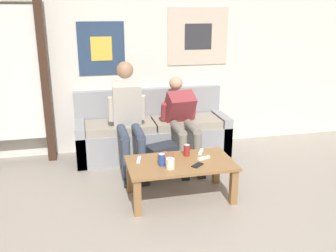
{
  "coord_description": "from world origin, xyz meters",
  "views": [
    {
      "loc": [
        -0.99,
        -2.08,
        1.91
      ],
      "look_at": [
        -0.08,
        1.79,
        0.65
      ],
      "focal_mm": 40.0,
      "sensor_mm": 36.0,
      "label": 1
    }
  ],
  "objects_px": {
    "backpack": "(163,161)",
    "game_controller_far_center": "(201,152)",
    "drink_can_blue": "(162,160)",
    "cell_phone": "(197,165)",
    "drink_can_red": "(187,150)",
    "game_controller_near_right": "(204,158)",
    "ceramic_bowl": "(166,156)",
    "couch": "(153,133)",
    "game_controller_near_left": "(139,160)",
    "person_seated_adult": "(128,113)",
    "pillar_candle": "(170,163)",
    "person_seated_teen": "(182,118)",
    "coffee_table": "(180,168)"
  },
  "relations": [
    {
      "from": "pillar_candle",
      "to": "game_controller_near_right",
      "type": "distance_m",
      "value": 0.43
    },
    {
      "from": "game_controller_near_right",
      "to": "cell_phone",
      "type": "bearing_deg",
      "value": -128.08
    },
    {
      "from": "ceramic_bowl",
      "to": "game_controller_near_left",
      "type": "relative_size",
      "value": 1.15
    },
    {
      "from": "couch",
      "to": "drink_can_red",
      "type": "relative_size",
      "value": 16.26
    },
    {
      "from": "drink_can_blue",
      "to": "backpack",
      "type": "bearing_deg",
      "value": 76.83
    },
    {
      "from": "game_controller_near_left",
      "to": "cell_phone",
      "type": "height_order",
      "value": "game_controller_near_left"
    },
    {
      "from": "person_seated_adult",
      "to": "backpack",
      "type": "bearing_deg",
      "value": -42.5
    },
    {
      "from": "person_seated_adult",
      "to": "game_controller_far_center",
      "type": "bearing_deg",
      "value": -47.06
    },
    {
      "from": "coffee_table",
      "to": "backpack",
      "type": "bearing_deg",
      "value": 94.96
    },
    {
      "from": "backpack",
      "to": "game_controller_near_left",
      "type": "bearing_deg",
      "value": -126.67
    },
    {
      "from": "ceramic_bowl",
      "to": "cell_phone",
      "type": "xyz_separation_m",
      "value": [
        0.27,
        -0.24,
        -0.03
      ]
    },
    {
      "from": "drink_can_blue",
      "to": "person_seated_adult",
      "type": "bearing_deg",
      "value": 101.68
    },
    {
      "from": "game_controller_near_left",
      "to": "coffee_table",
      "type": "bearing_deg",
      "value": -17.1
    },
    {
      "from": "game_controller_near_left",
      "to": "game_controller_near_right",
      "type": "relative_size",
      "value": 1.01
    },
    {
      "from": "cell_phone",
      "to": "person_seated_adult",
      "type": "bearing_deg",
      "value": 117.33
    },
    {
      "from": "person_seated_teen",
      "to": "drink_can_blue",
      "type": "height_order",
      "value": "person_seated_teen"
    },
    {
      "from": "cell_phone",
      "to": "game_controller_far_center",
      "type": "bearing_deg",
      "value": 66.27
    },
    {
      "from": "pillar_candle",
      "to": "game_controller_near_left",
      "type": "relative_size",
      "value": 0.78
    },
    {
      "from": "person_seated_adult",
      "to": "drink_can_blue",
      "type": "bearing_deg",
      "value": -78.32
    },
    {
      "from": "coffee_table",
      "to": "game_controller_near_left",
      "type": "relative_size",
      "value": 7.37
    },
    {
      "from": "ceramic_bowl",
      "to": "cell_phone",
      "type": "relative_size",
      "value": 1.17
    },
    {
      "from": "ceramic_bowl",
      "to": "drink_can_blue",
      "type": "bearing_deg",
      "value": -117.02
    },
    {
      "from": "person_seated_adult",
      "to": "backpack",
      "type": "distance_m",
      "value": 0.71
    },
    {
      "from": "drink_can_red",
      "to": "game_controller_far_center",
      "type": "xyz_separation_m",
      "value": [
        0.17,
        0.04,
        -0.05
      ]
    },
    {
      "from": "game_controller_far_center",
      "to": "ceramic_bowl",
      "type": "bearing_deg",
      "value": -168.68
    },
    {
      "from": "couch",
      "to": "ceramic_bowl",
      "type": "xyz_separation_m",
      "value": [
        -0.08,
        -1.17,
        0.14
      ]
    },
    {
      "from": "person_seated_adult",
      "to": "game_controller_far_center",
      "type": "xyz_separation_m",
      "value": [
        0.69,
        -0.74,
        -0.28
      ]
    },
    {
      "from": "person_seated_teen",
      "to": "game_controller_near_right",
      "type": "relative_size",
      "value": 7.2
    },
    {
      "from": "drink_can_red",
      "to": "game_controller_near_right",
      "type": "relative_size",
      "value": 0.84
    },
    {
      "from": "couch",
      "to": "game_controller_far_center",
      "type": "distance_m",
      "value": 1.15
    },
    {
      "from": "backpack",
      "to": "game_controller_far_center",
      "type": "relative_size",
      "value": 2.89
    },
    {
      "from": "coffee_table",
      "to": "ceramic_bowl",
      "type": "bearing_deg",
      "value": 139.83
    },
    {
      "from": "pillar_candle",
      "to": "drink_can_blue",
      "type": "distance_m",
      "value": 0.11
    },
    {
      "from": "couch",
      "to": "drink_can_red",
      "type": "distance_m",
      "value": 1.16
    },
    {
      "from": "game_controller_near_right",
      "to": "drink_can_red",
      "type": "bearing_deg",
      "value": 138.59
    },
    {
      "from": "backpack",
      "to": "drink_can_blue",
      "type": "height_order",
      "value": "drink_can_blue"
    },
    {
      "from": "person_seated_adult",
      "to": "game_controller_near_right",
      "type": "height_order",
      "value": "person_seated_adult"
    },
    {
      "from": "drink_can_red",
      "to": "cell_phone",
      "type": "xyz_separation_m",
      "value": [
        0.03,
        -0.28,
        -0.06
      ]
    },
    {
      "from": "drink_can_blue",
      "to": "game_controller_far_center",
      "type": "relative_size",
      "value": 0.87
    },
    {
      "from": "person_seated_adult",
      "to": "game_controller_near_right",
      "type": "bearing_deg",
      "value": -53.99
    },
    {
      "from": "drink_can_red",
      "to": "game_controller_near_right",
      "type": "height_order",
      "value": "drink_can_red"
    },
    {
      "from": "drink_can_red",
      "to": "pillar_candle",
      "type": "bearing_deg",
      "value": -131.51
    },
    {
      "from": "person_seated_teen",
      "to": "drink_can_blue",
      "type": "relative_size",
      "value": 8.52
    },
    {
      "from": "coffee_table",
      "to": "pillar_candle",
      "type": "bearing_deg",
      "value": -135.95
    },
    {
      "from": "pillar_candle",
      "to": "drink_can_red",
      "type": "xyz_separation_m",
      "value": [
        0.25,
        0.28,
        0.01
      ]
    },
    {
      "from": "drink_can_blue",
      "to": "cell_phone",
      "type": "height_order",
      "value": "drink_can_blue"
    },
    {
      "from": "ceramic_bowl",
      "to": "backpack",
      "type": "bearing_deg",
      "value": 81.53
    },
    {
      "from": "couch",
      "to": "drink_can_blue",
      "type": "xyz_separation_m",
      "value": [
        -0.16,
        -1.33,
        0.17
      ]
    },
    {
      "from": "backpack",
      "to": "cell_phone",
      "type": "relative_size",
      "value": 2.84
    },
    {
      "from": "couch",
      "to": "coffee_table",
      "type": "distance_m",
      "value": 1.28
    }
  ]
}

